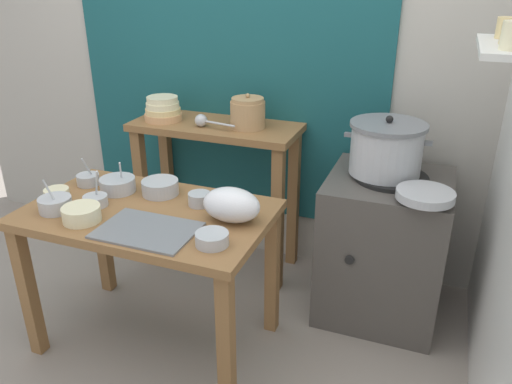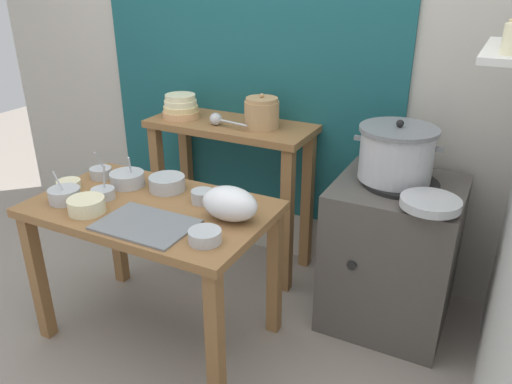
% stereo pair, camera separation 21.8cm
% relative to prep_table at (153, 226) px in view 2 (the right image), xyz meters
% --- Properties ---
extents(ground_plane, '(9.00, 9.00, 0.00)m').
position_rel_prep_table_xyz_m(ground_plane, '(0.11, -0.05, -0.61)').
color(ground_plane, gray).
extents(wall_back, '(4.40, 0.12, 2.60)m').
position_rel_prep_table_xyz_m(wall_back, '(0.19, 1.05, 0.69)').
color(wall_back, '#B2ADA3').
rests_on(wall_back, ground).
extents(prep_table, '(1.10, 0.66, 0.72)m').
position_rel_prep_table_xyz_m(prep_table, '(0.00, 0.00, 0.00)').
color(prep_table, olive).
rests_on(prep_table, ground).
extents(back_shelf_table, '(0.96, 0.40, 0.90)m').
position_rel_prep_table_xyz_m(back_shelf_table, '(-0.02, 0.78, 0.07)').
color(back_shelf_table, olive).
rests_on(back_shelf_table, ground).
extents(stove_block, '(0.60, 0.61, 0.78)m').
position_rel_prep_table_xyz_m(stove_block, '(0.98, 0.65, -0.23)').
color(stove_block, '#4C4742').
rests_on(stove_block, ground).
extents(steamer_pot, '(0.42, 0.37, 0.29)m').
position_rel_prep_table_xyz_m(steamer_pot, '(0.94, 0.67, 0.30)').
color(steamer_pot, '#B7BABF').
rests_on(steamer_pot, stove_block).
extents(clay_pot, '(0.19, 0.19, 0.19)m').
position_rel_prep_table_xyz_m(clay_pot, '(0.18, 0.78, 0.37)').
color(clay_pot, tan).
rests_on(clay_pot, back_shelf_table).
extents(bowl_stack_enamel, '(0.21, 0.21, 0.14)m').
position_rel_prep_table_xyz_m(bowl_stack_enamel, '(-0.34, 0.75, 0.35)').
color(bowl_stack_enamel, tan).
rests_on(bowl_stack_enamel, back_shelf_table).
extents(ladle, '(0.25, 0.08, 0.07)m').
position_rel_prep_table_xyz_m(ladle, '(-0.06, 0.71, 0.33)').
color(ladle, '#B7BABF').
rests_on(ladle, back_shelf_table).
extents(serving_tray, '(0.40, 0.28, 0.01)m').
position_rel_prep_table_xyz_m(serving_tray, '(0.10, -0.17, 0.12)').
color(serving_tray, slate).
rests_on(serving_tray, prep_table).
extents(plastic_bag, '(0.25, 0.17, 0.15)m').
position_rel_prep_table_xyz_m(plastic_bag, '(0.39, 0.04, 0.19)').
color(plastic_bag, white).
rests_on(plastic_bag, prep_table).
extents(wide_pan, '(0.25, 0.25, 0.04)m').
position_rel_prep_table_xyz_m(wide_pan, '(1.15, 0.43, 0.19)').
color(wide_pan, '#B7BABF').
rests_on(wide_pan, stove_block).
extents(prep_bowl_0, '(0.17, 0.17, 0.16)m').
position_rel_prep_table_xyz_m(prep_bowl_0, '(-0.24, 0.13, 0.15)').
color(prep_bowl_0, '#B7BABF').
rests_on(prep_bowl_0, prep_table).
extents(prep_bowl_1, '(0.14, 0.14, 0.16)m').
position_rel_prep_table_xyz_m(prep_bowl_1, '(-0.37, -0.15, 0.15)').
color(prep_bowl_1, '#B7BABF').
rests_on(prep_bowl_1, prep_table).
extents(prep_bowl_2, '(0.17, 0.17, 0.07)m').
position_rel_prep_table_xyz_m(prep_bowl_2, '(-0.03, 0.18, 0.15)').
color(prep_bowl_2, '#B7BABF').
rests_on(prep_bowl_2, prep_table).
extents(prep_bowl_3, '(0.11, 0.11, 0.18)m').
position_rel_prep_table_xyz_m(prep_bowl_3, '(-0.24, -0.04, 0.14)').
color(prep_bowl_3, '#B7BABF').
rests_on(prep_bowl_3, prep_table).
extents(prep_bowl_4, '(0.11, 0.11, 0.15)m').
position_rel_prep_table_xyz_m(prep_bowl_4, '(-0.43, 0.15, 0.14)').
color(prep_bowl_4, '#B7BABF').
rests_on(prep_bowl_4, prep_table).
extents(prep_bowl_5, '(0.13, 0.13, 0.05)m').
position_rel_prep_table_xyz_m(prep_bowl_5, '(0.40, -0.17, 0.14)').
color(prep_bowl_5, '#B7BABF').
rests_on(prep_bowl_5, prep_table).
extents(prep_bowl_6, '(0.11, 0.11, 0.05)m').
position_rel_prep_table_xyz_m(prep_bowl_6, '(-0.46, -0.04, 0.14)').
color(prep_bowl_6, beige).
rests_on(prep_bowl_6, prep_table).
extents(prep_bowl_7, '(0.10, 0.10, 0.06)m').
position_rel_prep_table_xyz_m(prep_bowl_7, '(0.20, 0.13, 0.14)').
color(prep_bowl_7, '#B7BABF').
rests_on(prep_bowl_7, prep_table).
extents(prep_bowl_8, '(0.16, 0.16, 0.07)m').
position_rel_prep_table_xyz_m(prep_bowl_8, '(-0.20, -0.19, 0.15)').
color(prep_bowl_8, beige).
rests_on(prep_bowl_8, prep_table).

